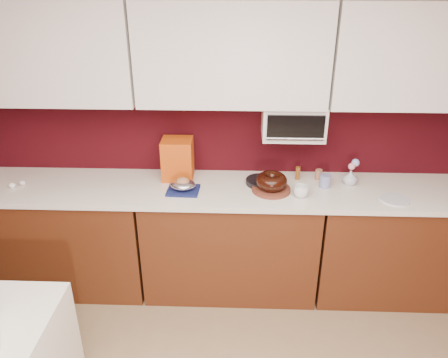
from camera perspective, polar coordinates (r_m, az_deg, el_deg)
wall_back at (r=3.41m, az=1.04°, el=6.48°), size 4.00×0.02×2.50m
base_cabinet_left at (r=3.76m, az=-20.10°, el=-7.14°), size 1.31×0.58×0.86m
base_cabinet_center at (r=3.49m, az=0.82°, el=-8.04°), size 1.31×0.58×0.86m
base_cabinet_right at (r=3.72m, az=22.03°, el=-7.89°), size 1.31×0.58×0.86m
countertop at (r=3.27m, az=0.87°, el=-1.46°), size 4.00×0.62×0.04m
upper_cabinet_left at (r=3.39m, az=-22.93°, el=14.94°), size 1.31×0.33×0.70m
upper_cabinet_center at (r=3.09m, az=1.06°, el=16.00°), size 1.31×0.33×0.70m
upper_cabinet_right at (r=3.35m, az=25.35°, el=14.39°), size 1.31×0.33×0.70m
toaster_oven at (r=3.25m, az=9.02°, el=7.54°), size 0.45×0.30×0.25m
toaster_oven_door at (r=3.10m, az=9.33°, el=6.62°), size 0.40×0.02×0.18m
toaster_oven_handle at (r=3.11m, az=9.27°, el=5.22°), size 0.42×0.02×0.02m
cake_base at (r=3.22m, az=6.18°, el=-1.36°), size 0.36×0.36×0.03m
bundt_cake at (r=3.19m, az=6.23°, el=-0.29°), size 0.30×0.30×0.09m
navy_towel at (r=3.21m, az=-5.35°, el=-1.48°), size 0.24×0.20×0.02m
foil_ham_nest at (r=3.19m, az=-5.39°, el=-0.74°), size 0.22×0.20×0.07m
roasted_ham at (r=3.18m, az=-5.40°, el=-0.34°), size 0.11×0.10×0.06m
pandoro_box at (r=3.37m, az=-6.07°, el=2.63°), size 0.23×0.21×0.32m
dark_pan at (r=3.32m, az=4.76°, el=-0.33°), size 0.23×0.23×0.04m
coffee_mug at (r=3.16m, az=10.02°, el=-1.44°), size 0.13×0.13×0.10m
blue_jar at (r=3.33m, az=13.06°, el=-0.26°), size 0.10×0.10×0.10m
flower_vase at (r=3.42m, az=16.17°, el=0.30°), size 0.10×0.10×0.13m
flower_pink at (r=3.38m, az=16.34°, el=1.59°), size 0.05×0.05×0.05m
flower_blue at (r=3.40m, az=16.80°, el=2.05°), size 0.06×0.06×0.06m
china_plate at (r=3.31m, az=21.43°, el=-2.51°), size 0.25×0.25×0.01m
amber_bottle at (r=3.41m, az=9.61°, el=0.75°), size 0.05×0.05×0.10m
paper_cup at (r=3.45m, az=12.26°, el=0.58°), size 0.06×0.06×0.08m
egg_left at (r=3.61m, az=-25.96°, el=-0.75°), size 0.06×0.05×0.04m
egg_right at (r=3.62m, az=-24.84°, el=-0.45°), size 0.06×0.05×0.04m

